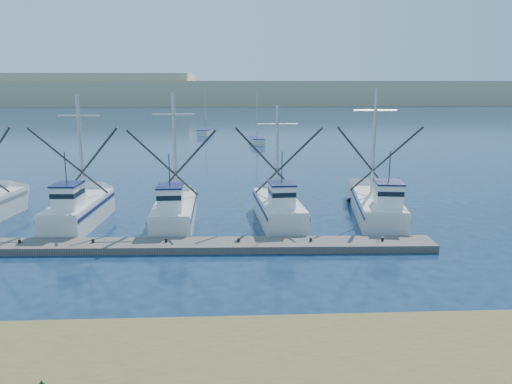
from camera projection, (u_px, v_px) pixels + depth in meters
ground at (302, 298)px, 21.27m from camera, size 500.00×500.00×0.00m
floating_dock at (166, 246)px, 27.50m from camera, size 29.71×2.78×0.40m
dune_ridge at (238, 93)px, 225.15m from camera, size 360.00×60.00×10.00m
trawler_fleet at (180, 210)px, 32.28m from camera, size 29.96×8.87×10.16m
sailboat_near at (257, 140)px, 75.65m from camera, size 2.14×5.66×8.10m
sailboat_far at (206, 132)px, 89.20m from camera, size 2.80×5.94×8.10m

